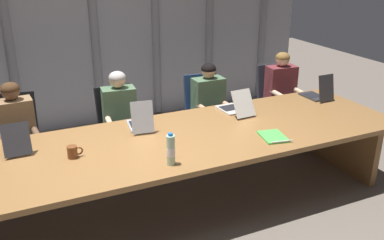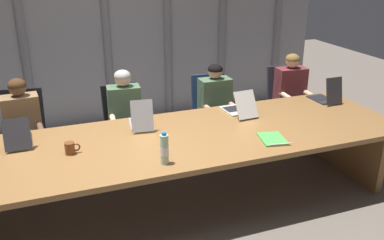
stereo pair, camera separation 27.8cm
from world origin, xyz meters
name	(u,v)px [view 2 (the right image)]	position (x,y,z in m)	size (l,w,h in m)	color
ground_plane	(151,208)	(0.00, 0.00, 0.00)	(13.71, 13.71, 0.00)	#6B6056
conference_table	(149,153)	(0.00, 0.00, 0.61)	(5.14, 1.34, 0.73)	olive
curtain_backdrop	(98,14)	(0.00, 2.57, 1.58)	(6.85, 0.17, 3.16)	#9999A0
laptop_left_mid	(18,138)	(-1.13, 0.37, 0.78)	(0.24, 0.42, 0.29)	#2D2D33
laptop_center	(141,121)	(0.03, 0.37, 0.79)	(0.27, 0.43, 0.32)	#A8ADB7
laptop_right_mid	(238,108)	(1.12, 0.39, 0.78)	(0.26, 0.48, 0.28)	beige
laptop_right_end	(326,97)	(2.26, 0.37, 0.79)	(0.22, 0.40, 0.32)	#2D2D33
office_chair_left_mid	(26,147)	(-1.12, 1.14, 0.36)	(0.60, 0.61, 0.97)	black
office_chair_center	(126,134)	(0.02, 1.13, 0.34)	(0.60, 0.60, 0.92)	black
office_chair_right_mid	(211,122)	(1.12, 1.14, 0.35)	(0.60, 0.60, 0.92)	navy
office_chair_right_end	(285,111)	(2.23, 1.14, 0.35)	(0.60, 0.60, 0.94)	#2D2D38
person_left_mid	(24,127)	(-1.10, 0.98, 0.65)	(0.41, 0.56, 1.16)	olive
person_center	(126,115)	(-0.01, 0.98, 0.65)	(0.42, 0.57, 1.15)	#4C6B4C
person_right_mid	(218,104)	(1.13, 0.97, 0.63)	(0.39, 0.55, 1.12)	#4C6B4C
person_right_end	(293,93)	(2.22, 0.98, 0.65)	(0.43, 0.57, 1.16)	brown
water_bottle_primary	(164,149)	(0.02, -0.47, 0.86)	(0.07, 0.07, 0.28)	#ADD1B2
coffee_mug_near	(70,148)	(-0.70, -0.01, 0.78)	(0.13, 0.09, 0.11)	brown
spiral_notepad	(273,139)	(1.11, -0.37, 0.74)	(0.27, 0.34, 0.03)	#4CB74C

